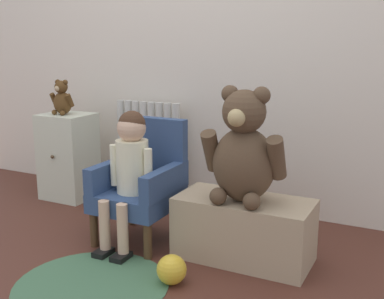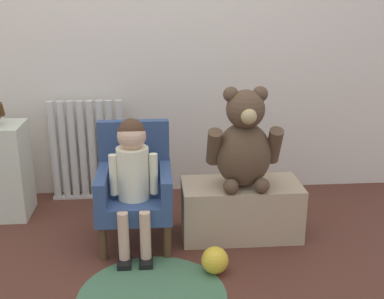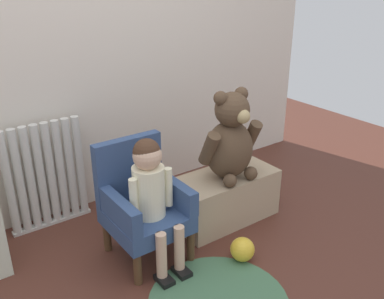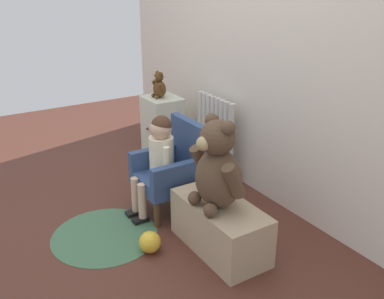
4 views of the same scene
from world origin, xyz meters
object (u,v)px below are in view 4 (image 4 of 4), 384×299
(floor_rug, at_px, (105,235))
(small_teddy_bear, at_px, (159,86))
(toy_ball, at_px, (150,242))
(radiator, at_px, (215,137))
(child_figure, at_px, (159,152))
(child_armchair, at_px, (173,168))
(low_bench, at_px, (220,226))
(small_dresser, at_px, (163,129))
(large_teddy_bear, at_px, (218,169))

(floor_rug, bearing_deg, small_teddy_bear, 135.38)
(toy_ball, bearing_deg, radiator, 126.47)
(child_figure, bearing_deg, small_teddy_bear, 151.57)
(child_figure, xyz_separation_m, floor_rug, (0.08, -0.46, -0.46))
(child_armchair, relative_size, low_bench, 0.98)
(low_bench, height_order, floor_rug, low_bench)
(small_teddy_bear, xyz_separation_m, toy_ball, (1.24, -0.74, -0.62))
(small_dresser, bearing_deg, small_teddy_bear, -116.51)
(toy_ball, bearing_deg, low_bench, 63.19)
(small_teddy_bear, bearing_deg, large_teddy_bear, -14.94)
(child_figure, height_order, floor_rug, child_figure)
(radiator, xyz_separation_m, small_teddy_bear, (-0.52, -0.24, 0.35))
(large_teddy_bear, bearing_deg, small_dresser, 164.22)
(small_dresser, height_order, toy_ball, small_dresser)
(child_figure, xyz_separation_m, small_teddy_bear, (-0.85, 0.46, 0.22))
(small_teddy_bear, bearing_deg, small_dresser, 63.49)
(small_teddy_bear, relative_size, floor_rug, 0.33)
(radiator, bearing_deg, low_bench, -32.97)
(radiator, height_order, child_armchair, radiator)
(small_teddy_bear, bearing_deg, low_bench, -13.85)
(child_figure, bearing_deg, toy_ball, -35.47)
(large_teddy_bear, bearing_deg, radiator, 145.79)
(radiator, distance_m, low_bench, 1.12)
(small_teddy_bear, distance_m, toy_ball, 1.58)
(low_bench, bearing_deg, child_armchair, 179.34)
(child_armchair, xyz_separation_m, floor_rug, (0.08, -0.57, -0.31))
(low_bench, xyz_separation_m, toy_ball, (-0.20, -0.39, -0.09))
(radiator, relative_size, low_bench, 1.01)
(radiator, distance_m, toy_ball, 1.25)
(large_teddy_bear, relative_size, floor_rug, 0.80)
(child_armchair, xyz_separation_m, child_figure, (0.00, -0.11, 0.15))
(child_figure, distance_m, large_teddy_bear, 0.61)
(radiator, distance_m, floor_rug, 1.28)
(radiator, height_order, low_bench, radiator)
(small_teddy_bear, xyz_separation_m, floor_rug, (0.93, -0.92, -0.69))
(small_dresser, height_order, floor_rug, small_dresser)
(small_dresser, xyz_separation_m, low_bench, (1.43, -0.37, -0.14))
(child_armchair, relative_size, toy_ball, 4.81)
(radiator, relative_size, small_dresser, 1.15)
(floor_rug, bearing_deg, large_teddy_bear, 46.39)
(child_armchair, distance_m, child_figure, 0.19)
(radiator, distance_m, small_dresser, 0.55)
(small_dresser, relative_size, child_armchair, 0.90)
(small_dresser, height_order, small_teddy_bear, small_teddy_bear)
(radiator, bearing_deg, child_armchair, -60.82)
(child_armchair, height_order, small_teddy_bear, small_teddy_bear)
(child_armchair, bearing_deg, low_bench, -0.66)
(large_teddy_bear, bearing_deg, toy_ball, -118.75)
(large_teddy_bear, relative_size, toy_ball, 4.08)
(radiator, xyz_separation_m, toy_ball, (0.73, -0.99, -0.27))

